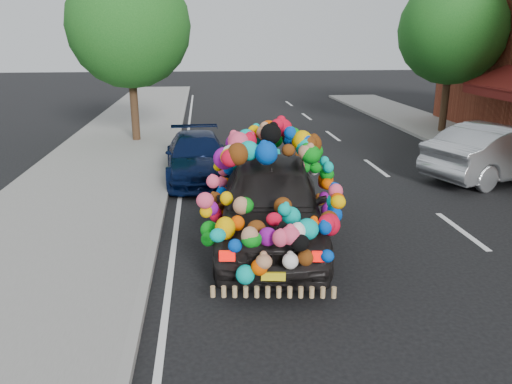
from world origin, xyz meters
TOP-DOWN VIEW (x-y plane):
  - ground at (0.00, 0.00)m, footprint 100.00×100.00m
  - sidewalk at (-4.30, 0.00)m, footprint 4.00×60.00m
  - kerb at (-2.35, 0.00)m, footprint 0.15×60.00m
  - lane_markings at (3.60, 0.00)m, footprint 6.00×50.00m
  - tree_near_sidewalk at (-3.80, 9.50)m, footprint 4.20×4.20m
  - tree_far_b at (8.00, 10.00)m, footprint 4.00×4.00m
  - plush_art_car at (-0.21, -0.16)m, footprint 2.81×5.08m
  - navy_sedan at (-1.58, 4.50)m, footprint 1.82×4.12m
  - silver_hatchback at (6.48, 3.53)m, footprint 4.76×3.09m

SIDE VIEW (x-z plane):
  - ground at x=0.00m, z-range 0.00..0.00m
  - lane_markings at x=3.60m, z-range 0.00..0.01m
  - sidewalk at x=-4.30m, z-range 0.00..0.12m
  - kerb at x=-2.35m, z-range 0.00..0.13m
  - navy_sedan at x=-1.58m, z-range 0.00..1.18m
  - silver_hatchback at x=6.48m, z-range 0.00..1.48m
  - plush_art_car at x=-0.21m, z-range 0.03..2.27m
  - tree_far_b at x=8.00m, z-range 0.94..6.84m
  - tree_near_sidewalk at x=-3.80m, z-range 0.96..7.09m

